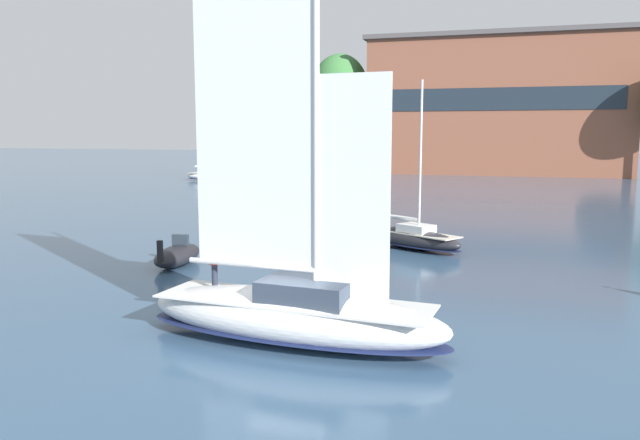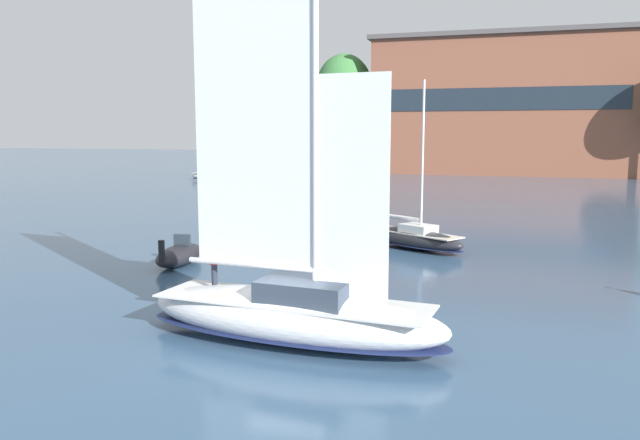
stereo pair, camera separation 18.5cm
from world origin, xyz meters
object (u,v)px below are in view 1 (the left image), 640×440
(tree_shore_left, at_px, (340,90))
(sailboat_moored_mid_channel, at_px, (346,197))
(sailboat_moored_outer_mooring, at_px, (411,237))
(sailboat_main, at_px, (293,309))
(motor_tender, at_px, (177,255))
(sailboat_moored_near_marina, at_px, (214,176))

(tree_shore_left, distance_m, sailboat_moored_mid_channel, 51.14)
(tree_shore_left, height_order, sailboat_moored_outer_mooring, tree_shore_left)
(sailboat_moored_mid_channel, height_order, sailboat_moored_outer_mooring, sailboat_moored_outer_mooring)
(sailboat_main, distance_m, sailboat_moored_mid_channel, 39.45)
(motor_tender, bearing_deg, sailboat_main, -44.67)
(sailboat_moored_mid_channel, distance_m, sailboat_moored_outer_mooring, 23.14)
(sailboat_moored_near_marina, bearing_deg, tree_shore_left, 67.41)
(sailboat_moored_mid_channel, bearing_deg, motor_tender, -92.56)
(sailboat_moored_near_marina, xyz_separation_m, sailboat_moored_outer_mooring, (33.67, -42.53, -0.11))
(tree_shore_left, height_order, sailboat_moored_mid_channel, tree_shore_left)
(sailboat_main, relative_size, sailboat_moored_mid_channel, 1.65)
(tree_shore_left, bearing_deg, sailboat_moored_mid_channel, -74.18)
(sailboat_main, height_order, motor_tender, sailboat_main)
(sailboat_moored_outer_mooring, distance_m, motor_tender, 13.34)
(sailboat_moored_mid_channel, distance_m, motor_tender, 29.26)
(sailboat_moored_near_marina, bearing_deg, sailboat_moored_outer_mooring, -51.64)
(sailboat_main, xyz_separation_m, sailboat_moored_outer_mooring, (1.16, 17.43, -0.46))
(tree_shore_left, distance_m, sailboat_main, 89.69)
(sailboat_moored_near_marina, relative_size, motor_tender, 2.57)
(sailboat_main, relative_size, motor_tender, 3.24)
(motor_tender, bearing_deg, sailboat_moored_outer_mooring, 37.14)
(sailboat_main, height_order, sailboat_moored_mid_channel, sailboat_main)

